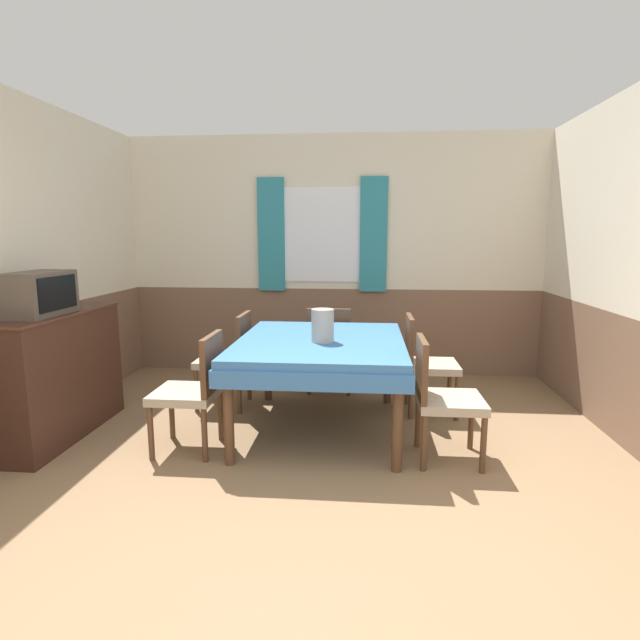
% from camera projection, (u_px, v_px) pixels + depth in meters
% --- Properties ---
extents(ground_plane, '(16.00, 16.00, 0.00)m').
position_uv_depth(ground_plane, '(276.00, 608.00, 2.08)').
color(ground_plane, '#846647').
extents(wall_back, '(4.89, 0.09, 2.60)m').
position_uv_depth(wall_back, '(333.00, 256.00, 5.48)').
color(wall_back, silver).
rests_on(wall_back, ground_plane).
extents(wall_left, '(0.05, 4.07, 2.60)m').
position_uv_depth(wall_left, '(26.00, 266.00, 3.86)').
color(wall_left, silver).
rests_on(wall_left, ground_plane).
extents(dining_table, '(1.31, 1.56, 0.74)m').
position_uv_depth(dining_table, '(321.00, 352.00, 3.91)').
color(dining_table, '#386BA8').
rests_on(dining_table, ground_plane).
extents(chair_right_far, '(0.44, 0.44, 0.85)m').
position_uv_depth(chair_right_far, '(424.00, 360.00, 4.32)').
color(chair_right_far, brown).
rests_on(chair_right_far, ground_plane).
extents(chair_head_window, '(0.44, 0.44, 0.85)m').
position_uv_depth(chair_head_window, '(330.00, 346.00, 4.90)').
color(chair_head_window, brown).
rests_on(chair_head_window, ground_plane).
extents(chair_left_near, '(0.44, 0.44, 0.85)m').
position_uv_depth(chair_left_near, '(194.00, 388.00, 3.55)').
color(chair_left_near, brown).
rests_on(chair_left_near, ground_plane).
extents(chair_right_near, '(0.44, 0.44, 0.85)m').
position_uv_depth(chair_right_near, '(441.00, 394.00, 3.39)').
color(chair_right_near, brown).
rests_on(chair_right_near, ground_plane).
extents(chair_left_far, '(0.44, 0.44, 0.85)m').
position_uv_depth(chair_left_far, '(230.00, 356.00, 4.47)').
color(chair_left_far, brown).
rests_on(chair_left_far, ground_plane).
extents(sideboard, '(0.46, 1.25, 0.97)m').
position_uv_depth(sideboard, '(54.00, 374.00, 3.80)').
color(sideboard, '#3D2319').
rests_on(sideboard, ground_plane).
extents(tv, '(0.29, 0.53, 0.31)m').
position_uv_depth(tv, '(39.00, 294.00, 3.56)').
color(tv, '#51473D').
rests_on(tv, sideboard).
extents(vase, '(0.17, 0.17, 0.25)m').
position_uv_depth(vase, '(323.00, 325.00, 3.77)').
color(vase, '#A39989').
rests_on(vase, dining_table).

